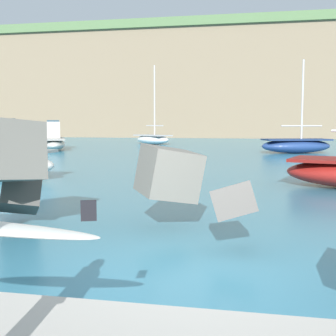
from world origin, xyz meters
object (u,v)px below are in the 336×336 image
object	(u,v)px
boat_near_left	(153,139)
station_building_west	(126,42)
boat_mid_right	(296,145)
boat_near_right	(53,141)
station_building_central	(150,36)

from	to	relation	value
boat_near_left	station_building_west	distance (m)	53.72
boat_near_left	boat_mid_right	bearing A→B (deg)	-40.17
boat_near_left	boat_near_right	bearing A→B (deg)	-116.45
boat_near_right	station_building_west	distance (m)	62.08
boat_near_right	station_building_west	bearing A→B (deg)	101.27
boat_mid_right	station_building_west	distance (m)	67.90
boat_near_left	station_building_west	xyz separation A→B (m)	(-16.89, 47.74, 17.93)
boat_near_left	station_building_central	xyz separation A→B (m)	(-11.29, 45.12, 18.42)
boat_near_left	boat_mid_right	xyz separation A→B (m)	(12.68, -10.70, 0.02)
station_building_west	station_building_central	size ratio (longest dim) A/B	1.11
boat_near_right	station_building_west	size ratio (longest dim) A/B	0.76
boat_mid_right	boat_near_right	bearing A→B (deg)	179.67
boat_near_left	station_building_west	world-z (taller)	station_building_west
boat_mid_right	station_building_west	bearing A→B (deg)	116.84
boat_near_right	station_building_central	distance (m)	58.94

